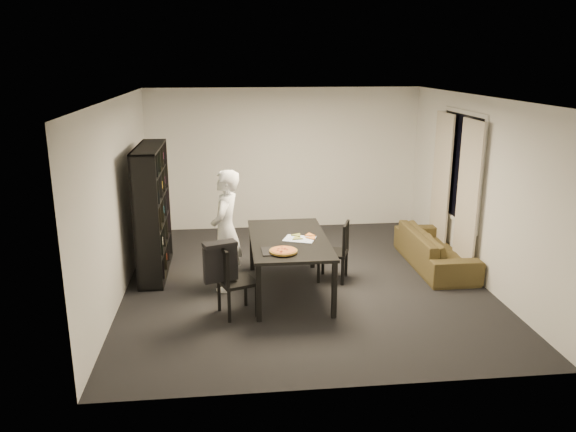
{
  "coord_description": "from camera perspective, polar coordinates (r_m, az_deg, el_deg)",
  "views": [
    {
      "loc": [
        -1.05,
        -7.48,
        3.1
      ],
      "look_at": [
        -0.26,
        -0.25,
        1.05
      ],
      "focal_mm": 35.0,
      "sensor_mm": 36.0,
      "label": 1
    }
  ],
  "objects": [
    {
      "name": "draped_jacket",
      "position": [
        6.84,
        -6.89,
        -4.47
      ],
      "size": [
        0.44,
        0.3,
        0.5
      ],
      "rotation": [
        0.0,
        0.0,
        1.92
      ],
      "color": "black",
      "rests_on": "chair_left"
    },
    {
      "name": "window_pane",
      "position": [
        8.96,
        17.15,
        4.75
      ],
      "size": [
        0.02,
        1.4,
        1.6
      ],
      "primitive_type": "cube",
      "color": "black",
      "rests_on": "room"
    },
    {
      "name": "curtain_left",
      "position": [
        8.53,
        17.79,
        1.77
      ],
      "size": [
        0.03,
        0.7,
        2.25
      ],
      "primitive_type": "cube",
      "color": "beige",
      "rests_on": "room"
    },
    {
      "name": "window_frame",
      "position": [
        8.96,
        17.12,
        4.75
      ],
      "size": [
        0.03,
        1.52,
        1.72
      ],
      "primitive_type": "cube",
      "color": "white",
      "rests_on": "room"
    },
    {
      "name": "chair_right",
      "position": [
        8.05,
        5.17,
        -3.22
      ],
      "size": [
        0.52,
        0.52,
        0.87
      ],
      "rotation": [
        0.0,
        0.0,
        -1.93
      ],
      "color": "black",
      "rests_on": "room"
    },
    {
      "name": "sofa",
      "position": [
        8.92,
        14.73,
        -3.25
      ],
      "size": [
        0.74,
        1.89,
        0.55
      ],
      "primitive_type": "imported",
      "rotation": [
        0.0,
        0.0,
        1.57
      ],
      "color": "#43371A",
      "rests_on": "room"
    },
    {
      "name": "bookshelf",
      "position": [
        8.43,
        -13.59,
        0.51
      ],
      "size": [
        0.35,
        1.5,
        1.9
      ],
      "primitive_type": "cube",
      "color": "black",
      "rests_on": "room"
    },
    {
      "name": "kitchen_towel",
      "position": [
        7.49,
        1.17,
        -2.34
      ],
      "size": [
        0.48,
        0.43,
        0.01
      ],
      "primitive_type": "cube",
      "rotation": [
        0.0,
        0.0,
        -0.38
      ],
      "color": "white",
      "rests_on": "dining_table"
    },
    {
      "name": "pepperoni_pizza",
      "position": [
        6.96,
        -0.47,
        -3.57
      ],
      "size": [
        0.35,
        0.35,
        0.03
      ],
      "rotation": [
        0.0,
        0.0,
        0.12
      ],
      "color": "olive",
      "rests_on": "dining_table"
    },
    {
      "name": "dining_table",
      "position": [
        7.56,
        0.08,
        -2.74
      ],
      "size": [
        1.03,
        1.85,
        0.77
      ],
      "color": "black",
      "rests_on": "room"
    },
    {
      "name": "person",
      "position": [
        7.67,
        -6.34,
        -1.5
      ],
      "size": [
        0.56,
        0.7,
        1.68
      ],
      "primitive_type": "imported",
      "rotation": [
        0.0,
        0.0,
        -1.85
      ],
      "color": "white",
      "rests_on": "room"
    },
    {
      "name": "baking_tray",
      "position": [
        7.02,
        -1.05,
        -3.57
      ],
      "size": [
        0.41,
        0.33,
        0.01
      ],
      "primitive_type": "cube",
      "rotation": [
        0.0,
        0.0,
        0.04
      ],
      "color": "black",
      "rests_on": "dining_table"
    },
    {
      "name": "curtain_right",
      "position": [
        9.46,
        15.29,
        3.29
      ],
      "size": [
        0.03,
        0.7,
        2.25
      ],
      "primitive_type": "cube",
      "color": "beige",
      "rests_on": "room"
    },
    {
      "name": "room",
      "position": [
        7.76,
        1.68,
        2.33
      ],
      "size": [
        5.01,
        5.51,
        2.61
      ],
      "color": "black",
      "rests_on": "ground"
    },
    {
      "name": "chair_left",
      "position": [
        6.96,
        -5.87,
        -6.11
      ],
      "size": [
        0.54,
        0.54,
        0.91
      ],
      "rotation": [
        0.0,
        0.0,
        1.92
      ],
      "color": "black",
      "rests_on": "room"
    },
    {
      "name": "pizza_slices",
      "position": [
        7.56,
        1.59,
        -2.09
      ],
      "size": [
        0.38,
        0.32,
        0.01
      ],
      "primitive_type": null,
      "rotation": [
        0.0,
        0.0,
        -0.02
      ],
      "color": "#B98439",
      "rests_on": "dining_table"
    }
  ]
}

